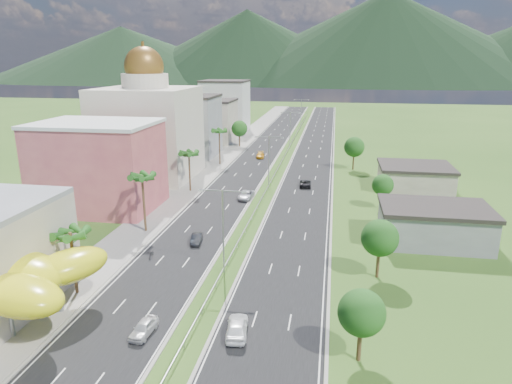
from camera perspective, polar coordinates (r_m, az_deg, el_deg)
The scene contains 34 objects.
ground at distance 50.35m, azimuth -6.77°, elevation -14.95°, with size 500.00×500.00×0.00m, color #2D5119.
road_left at distance 135.24m, azimuth 0.84°, elevation 5.21°, with size 11.00×260.00×0.04m, color black.
road_right at distance 133.81m, azimuth 7.23°, elevation 4.96°, with size 11.00×260.00×0.04m, color black.
sidewalk_left at distance 136.99m, azimuth -3.10°, elevation 5.35°, with size 7.00×260.00×0.12m, color gray.
median_guardrail at distance 116.67m, azimuth 3.13°, elevation 3.70°, with size 0.10×216.06×0.76m.
streetlight_median_b at distance 56.15m, azimuth -4.15°, elevation -3.82°, with size 6.04×0.25×11.00m.
streetlight_median_c at distance 94.05m, azimuth 1.63°, elevation 4.47°, with size 6.04×0.25×11.00m.
streetlight_median_d at distance 138.11m, azimuth 4.29°, elevation 8.23°, with size 6.04×0.25×11.00m.
streetlight_median_e at distance 182.63m, azimuth 5.67°, elevation 10.16°, with size 6.04×0.25×11.00m.
lime_canopy at distance 53.85m, azimuth -29.40°, elevation -8.93°, with size 18.00×15.00×7.40m.
pink_shophouse at distance 85.80m, azimuth -19.05°, elevation 2.93°, with size 20.00×15.00×15.00m, color #B34954.
domed_building at distance 105.49m, azimuth -13.34°, elevation 7.87°, with size 20.00×20.00×28.70m.
midrise_grey at distance 128.80m, azimuth -8.53°, elevation 8.08°, with size 16.00×15.00×16.00m, color gray.
midrise_beige at distance 149.87m, azimuth -5.90°, elevation 8.73°, with size 16.00×15.00×13.00m, color #A29585.
midrise_white at distance 171.71m, azimuth -3.86°, elevation 10.57°, with size 16.00×15.00×18.00m, color silver.
shed_near at distance 71.84m, azimuth 21.33°, elevation -3.98°, with size 15.00×10.00×5.00m, color gray.
shed_far at distance 100.54m, azimuth 19.21°, elevation 1.67°, with size 14.00×12.00×4.40m, color #A29585.
palm_tree_b at distance 54.99m, azimuth -22.18°, elevation -5.14°, with size 3.60×3.60×8.10m.
palm_tree_c at distance 71.40m, azimuth -14.04°, elevation 1.60°, with size 3.60×3.60×9.60m.
palm_tree_d at distance 92.56m, azimuth -8.39°, elevation 4.61°, with size 3.60×3.60×8.60m.
palm_tree_e at distance 116.07m, azimuth -4.62°, elevation 7.47°, with size 3.60×3.60×9.40m.
leafy_tree_lfar at distance 140.57m, azimuth -2.09°, elevation 7.92°, with size 4.90×4.90×8.05m.
leafy_tree_ra at distance 42.06m, azimuth 13.06°, elevation -14.51°, with size 4.20×4.20×6.90m.
leafy_tree_rb at distance 57.43m, azimuth 15.23°, elevation -5.59°, with size 4.55×4.55×7.47m.
leafy_tree_rc at distance 84.49m, azimuth 15.57°, elevation 0.84°, with size 3.85×3.85×6.33m.
leafy_tree_rd at distance 113.14m, azimuth 12.18°, elevation 5.52°, with size 4.90×4.90×8.05m.
mountain_ridge at distance 494.10m, azimuth 15.52°, elevation 12.71°, with size 860.00×140.00×90.00m, color black, non-canonical shape.
car_white_near_left at distance 47.83m, azimuth -13.86°, elevation -16.16°, with size 1.63×4.05×1.38m, color silver.
car_dark_left at distance 67.77m, azimuth -7.45°, elevation -5.79°, with size 1.41×4.04×1.33m, color black.
car_silver_mid_left at distance 87.98m, azimuth -1.25°, elevation -0.38°, with size 2.46×5.34×1.48m, color #B1B3B9.
car_yellow_far_left at distance 124.87m, azimuth 0.55°, elevation 4.63°, with size 2.03×4.99×1.45m, color #C28416.
car_white_near_right at distance 46.46m, azimuth -2.37°, elevation -16.46°, with size 2.02×5.01×1.71m, color white.
car_dark_far_right at distance 97.12m, azimuth 6.17°, elevation 1.11°, with size 2.30×4.99×1.39m, color black.
motorcycle at distance 64.15m, azimuth -12.94°, elevation -7.46°, with size 0.56×1.85×1.18m, color black.
Camera 1 is at (12.82, -41.16, 26.02)m, focal length 32.00 mm.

